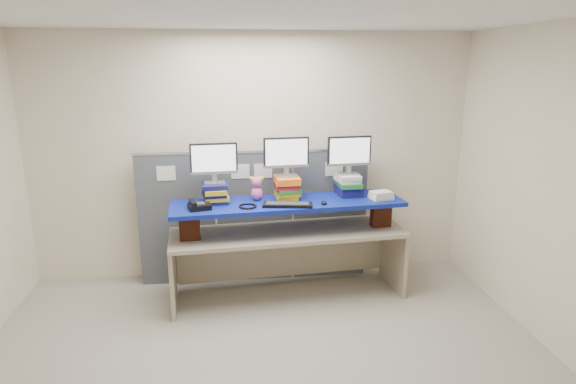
{
  "coord_description": "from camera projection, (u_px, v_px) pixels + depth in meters",
  "views": [
    {
      "loc": [
        -0.24,
        -3.43,
        2.46
      ],
      "look_at": [
        0.32,
        1.31,
        1.17
      ],
      "focal_mm": 30.0,
      "sensor_mm": 36.0,
      "label": 1
    }
  ],
  "objects": [
    {
      "name": "brick_pier_left",
      "position": [
        190.0,
        226.0,
        4.78
      ],
      "size": [
        0.21,
        0.13,
        0.28
      ],
      "primitive_type": "cube",
      "rotation": [
        0.0,
        0.0,
        0.08
      ],
      "color": "maroon",
      "rests_on": "desk"
    },
    {
      "name": "book_stack_center",
      "position": [
        287.0,
        187.0,
        5.06
      ],
      "size": [
        0.28,
        0.33,
        0.24
      ],
      "color": "gold",
      "rests_on": "blue_board"
    },
    {
      "name": "book_stack_left",
      "position": [
        215.0,
        193.0,
        4.92
      ],
      "size": [
        0.29,
        0.33,
        0.2
      ],
      "color": "#12134F",
      "rests_on": "blue_board"
    },
    {
      "name": "monitor_left",
      "position": [
        214.0,
        161.0,
        4.83
      ],
      "size": [
        0.48,
        0.15,
        0.41
      ],
      "rotation": [
        0.0,
        0.0,
        0.08
      ],
      "color": "#949599",
      "rests_on": "book_stack_left"
    },
    {
      "name": "brick_pier_right",
      "position": [
        381.0,
        214.0,
        5.16
      ],
      "size": [
        0.21,
        0.13,
        0.28
      ],
      "primitive_type": "cube",
      "rotation": [
        0.0,
        0.0,
        0.08
      ],
      "color": "maroon",
      "rests_on": "desk"
    },
    {
      "name": "cubicle_partition",
      "position": [
        255.0,
        216.0,
        5.47
      ],
      "size": [
        2.6,
        0.06,
        1.53
      ],
      "color": "#464A53",
      "rests_on": "ground"
    },
    {
      "name": "book_stack_right",
      "position": [
        348.0,
        185.0,
        5.19
      ],
      "size": [
        0.28,
        0.33,
        0.23
      ],
      "color": "#12134F",
      "rests_on": "blue_board"
    },
    {
      "name": "binder_stack",
      "position": [
        381.0,
        195.0,
        5.05
      ],
      "size": [
        0.26,
        0.22,
        0.08
      ],
      "rotation": [
        0.0,
        0.0,
        0.22
      ],
      "color": "beige",
      "rests_on": "blue_board"
    },
    {
      "name": "mouse",
      "position": [
        324.0,
        203.0,
        4.87
      ],
      "size": [
        0.09,
        0.11,
        0.03
      ],
      "primitive_type": "ellipsoid",
      "rotation": [
        0.0,
        0.0,
        0.37
      ],
      "color": "black",
      "rests_on": "blue_board"
    },
    {
      "name": "monitor_right",
      "position": [
        349.0,
        153.0,
        5.09
      ],
      "size": [
        0.48,
        0.15,
        0.41
      ],
      "rotation": [
        0.0,
        0.0,
        0.08
      ],
      "color": "#949599",
      "rests_on": "book_stack_right"
    },
    {
      "name": "room",
      "position": [
        266.0,
        209.0,
        3.59
      ],
      "size": [
        5.0,
        4.0,
        2.8
      ],
      "color": "beige",
      "rests_on": "ground"
    },
    {
      "name": "plush_toy",
      "position": [
        257.0,
        188.0,
        4.99
      ],
      "size": [
        0.15,
        0.11,
        0.25
      ],
      "rotation": [
        0.0,
        0.0,
        -0.07
      ],
      "color": "pink",
      "rests_on": "blue_board"
    },
    {
      "name": "keyboard",
      "position": [
        288.0,
        205.0,
        4.81
      ],
      "size": [
        0.51,
        0.24,
        0.03
      ],
      "rotation": [
        0.0,
        0.0,
        -0.16
      ],
      "color": "black",
      "rests_on": "blue_board"
    },
    {
      "name": "desk_phone",
      "position": [
        199.0,
        206.0,
        4.71
      ],
      "size": [
        0.25,
        0.23,
        0.09
      ],
      "rotation": [
        0.0,
        0.0,
        0.25
      ],
      "color": "black",
      "rests_on": "blue_board"
    },
    {
      "name": "headset",
      "position": [
        248.0,
        206.0,
        4.77
      ],
      "size": [
        0.24,
        0.24,
        0.02
      ],
      "primitive_type": "torus",
      "rotation": [
        0.0,
        0.0,
        0.39
      ],
      "color": "black",
      "rests_on": "blue_board"
    },
    {
      "name": "monitor_center",
      "position": [
        286.0,
        154.0,
        4.96
      ],
      "size": [
        0.48,
        0.15,
        0.41
      ],
      "rotation": [
        0.0,
        0.0,
        0.08
      ],
      "color": "#949599",
      "rests_on": "book_stack_center"
    },
    {
      "name": "desk",
      "position": [
        288.0,
        244.0,
        5.09
      ],
      "size": [
        2.5,
        0.91,
        0.75
      ],
      "rotation": [
        0.0,
        0.0,
        0.08
      ],
      "color": "tan",
      "rests_on": "ground"
    },
    {
      "name": "blue_board",
      "position": [
        288.0,
        203.0,
        4.98
      ],
      "size": [
        2.44,
        0.79,
        0.04
      ],
      "primitive_type": "cube",
      "rotation": [
        0.0,
        0.0,
        0.08
      ],
      "color": "#0A0F85",
      "rests_on": "brick_pier_left"
    }
  ]
}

